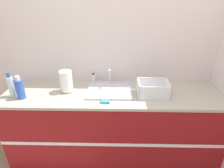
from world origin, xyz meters
The scene contains 9 objects.
wall_back centered at (0.00, 0.69, 1.30)m, with size 4.88×0.06×2.60m.
counter_cabinet centered at (0.00, 0.33, 0.46)m, with size 2.50×0.68×0.91m.
sink centered at (-0.05, 0.36, 0.93)m, with size 0.51×0.43×0.24m.
paper_towel_roll centered at (-0.54, 0.34, 1.04)m, with size 0.14×0.14×0.25m.
dish_rack centered at (0.43, 0.28, 0.97)m, with size 0.33×0.25×0.16m.
bottle_blue centered at (-0.99, 0.18, 1.03)m, with size 0.09×0.09×0.25m.
bottle_clear centered at (-1.09, 0.21, 1.04)m, with size 0.07×0.07×0.27m.
soap_dispenser centered at (-0.26, 0.61, 0.97)m, with size 0.05×0.05×0.12m.
sponge centered at (-0.09, 0.10, 0.93)m, with size 0.09×0.06×0.02m.
Camera 1 is at (0.02, -1.43, 1.85)m, focal length 28.00 mm.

